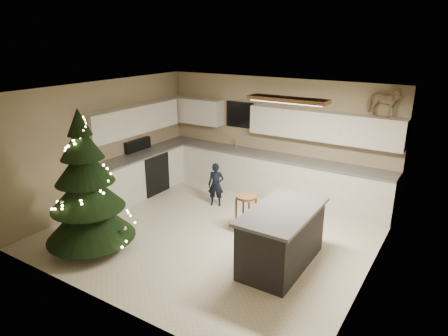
{
  "coord_description": "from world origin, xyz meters",
  "views": [
    {
      "loc": [
        3.69,
        -5.53,
        3.49
      ],
      "look_at": [
        0.0,
        0.35,
        1.15
      ],
      "focal_mm": 32.0,
      "sensor_mm": 36.0,
      "label": 1
    }
  ],
  "objects": [
    {
      "name": "ground_plane",
      "position": [
        0.0,
        0.0,
        0.0
      ],
      "size": [
        5.5,
        5.5,
        0.0
      ],
      "primitive_type": "plane",
      "color": "beige"
    },
    {
      "name": "bar_stool",
      "position": [
        0.49,
        0.33,
        0.54
      ],
      "size": [
        0.38,
        0.38,
        0.72
      ],
      "rotation": [
        0.0,
        0.0,
        0.28
      ],
      "color": "brown",
      "rests_on": "ground_plane"
    },
    {
      "name": "cabinetry",
      "position": [
        -0.91,
        1.65,
        0.76
      ],
      "size": [
        5.5,
        3.2,
        2.0
      ],
      "color": "silver",
      "rests_on": "ground_plane"
    },
    {
      "name": "island",
      "position": [
        1.5,
        -0.34,
        0.48
      ],
      "size": [
        0.9,
        1.7,
        0.95
      ],
      "color": "black",
      "rests_on": "ground_plane"
    },
    {
      "name": "rocking_horse",
      "position": [
        2.26,
        2.33,
        2.29
      ],
      "size": [
        0.66,
        0.33,
        0.56
      ],
      "rotation": [
        0.0,
        0.0,
        1.52
      ],
      "color": "brown",
      "rests_on": "cabinetry"
    },
    {
      "name": "room_shell",
      "position": [
        0.02,
        0.0,
        1.75
      ],
      "size": [
        5.52,
        5.02,
        2.61
      ],
      "color": "tan",
      "rests_on": "ground_plane"
    },
    {
      "name": "christmas_tree",
      "position": [
        -1.43,
        -1.6,
        0.99
      ],
      "size": [
        1.51,
        1.46,
        2.42
      ],
      "rotation": [
        0.0,
        0.0,
        0.38
      ],
      "color": "#3F2816",
      "rests_on": "ground_plane"
    },
    {
      "name": "toddler",
      "position": [
        -0.64,
        1.05,
        0.46
      ],
      "size": [
        0.4,
        0.34,
        0.92
      ],
      "primitive_type": "imported",
      "rotation": [
        0.0,
        0.0,
        0.42
      ],
      "color": "black",
      "rests_on": "ground_plane"
    }
  ]
}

